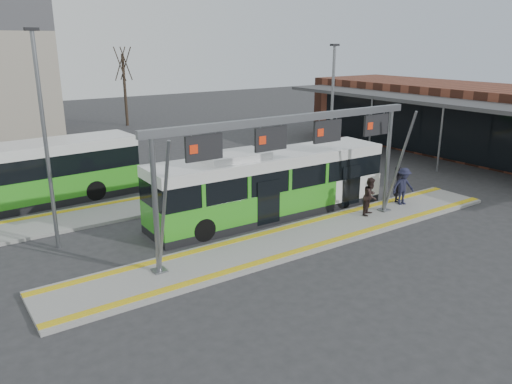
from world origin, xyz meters
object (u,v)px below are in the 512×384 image
Objects in this scene: passenger_a at (398,184)px; passenger_c at (403,186)px; passenger_b at (370,196)px; gantry at (294,141)px; hero_bus at (270,185)px.

passenger_a is 0.51m from passenger_c.
passenger_b is 2.57m from passenger_c.
passenger_a is 0.97× the size of passenger_c.
gantry is 4.25m from hero_bus.
gantry is at bearing -107.71° from hero_bus.
passenger_c reaches higher than passenger_b.
gantry reaches higher than passenger_b.
passenger_c is at bearing -19.76° from passenger_b.
passenger_a is 2.83m from passenger_b.
passenger_c is at bearing 1.52° from gantry.
passenger_b is at bearing -37.57° from hero_bus.
passenger_c is (7.37, 0.20, -3.19)m from gantry.
hero_bus reaches higher than passenger_a.
passenger_a is at bearing -18.90° from hero_bus.
hero_bus reaches higher than passenger_b.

